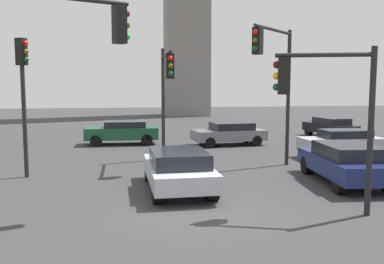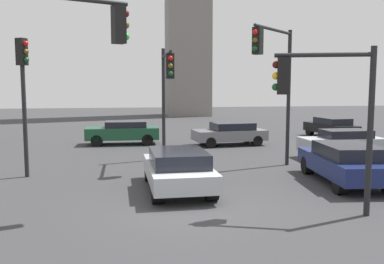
% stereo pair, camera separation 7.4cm
% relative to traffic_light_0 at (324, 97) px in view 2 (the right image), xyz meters
% --- Properties ---
extents(ground_plane, '(109.60, 109.60, 0.00)m').
position_rel_traffic_light_0_xyz_m(ground_plane, '(-3.50, 1.27, -3.21)').
color(ground_plane, '#38383A').
extents(traffic_light_0, '(2.54, 1.01, 4.52)m').
position_rel_traffic_light_0_xyz_m(traffic_light_0, '(0.00, 0.00, 0.00)').
color(traffic_light_0, black).
rests_on(traffic_light_0, ground_plane).
extents(traffic_light_1, '(3.55, 1.63, 5.96)m').
position_rel_traffic_light_0_xyz_m(traffic_light_1, '(-7.08, 0.26, 1.01)').
color(traffic_light_1, black).
rests_on(traffic_light_1, ground_plane).
extents(traffic_light_2, '(2.43, 2.48, 5.86)m').
position_rel_traffic_light_0_xyz_m(traffic_light_2, '(0.74, 5.84, 0.99)').
color(traffic_light_2, black).
rests_on(traffic_light_2, ground_plane).
extents(traffic_light_3, '(0.49, 0.43, 5.25)m').
position_rel_traffic_light_0_xyz_m(traffic_light_3, '(-9.05, 6.04, 0.44)').
color(traffic_light_3, black).
rests_on(traffic_light_3, ground_plane).
extents(traffic_light_4, '(0.32, 3.29, 5.20)m').
position_rel_traffic_light_0_xyz_m(traffic_light_4, '(-3.51, 7.63, 0.41)').
color(traffic_light_4, black).
rests_on(traffic_light_4, ground_plane).
extents(car_0, '(3.97, 1.65, 1.37)m').
position_rel_traffic_light_0_xyz_m(car_0, '(5.08, 8.21, -2.48)').
color(car_0, '#ADB2B7').
rests_on(car_0, ground_plane).
extents(car_1, '(4.27, 1.84, 1.39)m').
position_rel_traffic_light_0_xyz_m(car_1, '(-5.48, 14.54, -2.45)').
color(car_1, '#19472D').
rests_on(car_1, ground_plane).
extents(car_2, '(2.41, 4.78, 1.43)m').
position_rel_traffic_light_0_xyz_m(car_2, '(2.53, 3.23, -2.44)').
color(car_2, navy).
rests_on(car_2, ground_plane).
extents(car_3, '(4.36, 2.38, 1.33)m').
position_rel_traffic_light_0_xyz_m(car_3, '(0.74, 13.29, -2.50)').
color(car_3, slate).
rests_on(car_3, ground_plane).
extents(car_4, '(2.10, 4.47, 1.37)m').
position_rel_traffic_light_0_xyz_m(car_4, '(-3.56, 3.09, -2.47)').
color(car_4, '#ADB2B7').
rests_on(car_4, ground_plane).
extents(car_7, '(2.15, 4.33, 1.36)m').
position_rel_traffic_light_0_xyz_m(car_7, '(8.25, 15.62, -2.47)').
color(car_7, black).
rests_on(car_7, ground_plane).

